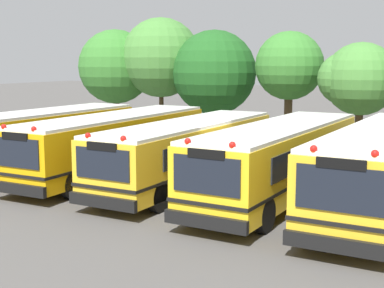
# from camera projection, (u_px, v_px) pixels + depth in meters

# --- Properties ---
(ground_plane) EXTENTS (160.00, 160.00, 0.00)m
(ground_plane) POSITION_uv_depth(u_px,v_px,m) (231.00, 191.00, 20.28)
(ground_plane) COLOR #514F4C
(school_bus_0) EXTENTS (2.50, 9.96, 2.65)m
(school_bus_0) POSITION_uv_depth(u_px,v_px,m) (44.00, 137.00, 24.35)
(school_bus_0) COLOR #EAA80C
(school_bus_0) RESTS_ON ground_plane
(school_bus_1) EXTENTS (2.74, 11.12, 2.62)m
(school_bus_1) POSITION_uv_depth(u_px,v_px,m) (115.00, 142.00, 22.89)
(school_bus_1) COLOR #EAA80C
(school_bus_1) RESTS_ON ground_plane
(school_bus_2) EXTENTS (2.55, 10.64, 2.55)m
(school_bus_2) POSITION_uv_depth(u_px,v_px,m) (189.00, 150.00, 20.98)
(school_bus_2) COLOR yellow
(school_bus_2) RESTS_ON ground_plane
(school_bus_3) EXTENTS (2.52, 10.72, 2.67)m
(school_bus_3) POSITION_uv_depth(u_px,v_px,m) (280.00, 158.00, 18.94)
(school_bus_3) COLOR yellow
(school_bus_3) RESTS_ON ground_plane
(tree_0) EXTENTS (4.74, 4.74, 6.67)m
(tree_0) POSITION_uv_depth(u_px,v_px,m) (116.00, 66.00, 35.69)
(tree_0) COLOR #4C3823
(tree_0) RESTS_ON ground_plane
(tree_1) EXTENTS (4.96, 4.96, 7.35)m
(tree_1) POSITION_uv_depth(u_px,v_px,m) (161.00, 57.00, 34.68)
(tree_1) COLOR #4C3823
(tree_1) RESTS_ON ground_plane
(tree_2) EXTENTS (5.03, 5.03, 6.51)m
(tree_2) POSITION_uv_depth(u_px,v_px,m) (215.00, 71.00, 33.16)
(tree_2) COLOR #4C3823
(tree_2) RESTS_ON ground_plane
(tree_3) EXTENTS (3.74, 3.74, 6.29)m
(tree_3) POSITION_uv_depth(u_px,v_px,m) (289.00, 66.00, 30.20)
(tree_3) COLOR #4C3823
(tree_3) RESTS_ON ground_plane
(tree_4) EXTENTS (3.89, 3.60, 5.60)m
(tree_4) POSITION_uv_depth(u_px,v_px,m) (356.00, 79.00, 27.34)
(tree_4) COLOR #4C3823
(tree_4) RESTS_ON ground_plane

